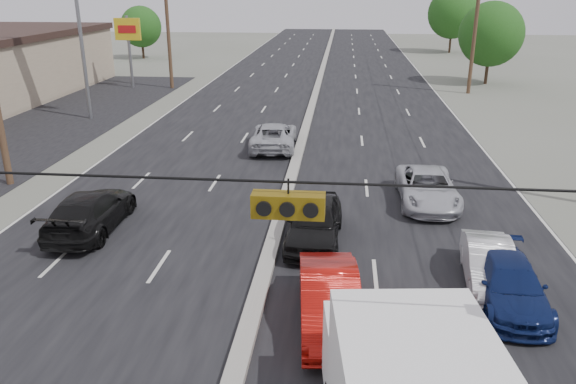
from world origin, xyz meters
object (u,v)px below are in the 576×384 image
(utility_pole_right_c, at_px, (475,29))
(tree_right_mid, at_px, (491,34))
(utility_pole_left_c, at_px, (168,27))
(queue_car_c, at_px, (427,188))
(queue_car_d, at_px, (510,285))
(queue_car_a, at_px, (314,222))
(pole_sign_far, at_px, (128,35))
(queue_car_b, at_px, (489,265))
(oncoming_far, at_px, (274,136))
(oncoming_near, at_px, (90,211))
(tree_left_far, at_px, (141,27))
(tree_right_far, at_px, (453,13))
(red_sedan, at_px, (330,300))

(utility_pole_right_c, xyz_separation_m, tree_right_mid, (2.50, 5.00, -0.77))
(utility_pole_left_c, relative_size, queue_car_c, 2.06)
(queue_car_d, bearing_deg, queue_car_a, 150.91)
(pole_sign_far, bearing_deg, utility_pole_left_c, 0.00)
(utility_pole_left_c, bearing_deg, queue_car_b, -59.10)
(pole_sign_far, height_order, oncoming_far, pole_sign_far)
(utility_pole_left_c, bearing_deg, oncoming_near, -78.87)
(pole_sign_far, xyz_separation_m, queue_car_a, (17.40, -29.71, -3.64))
(queue_car_a, bearing_deg, tree_right_mid, 70.53)
(utility_pole_right_c, relative_size, queue_car_a, 2.23)
(pole_sign_far, bearing_deg, tree_left_far, 106.70)
(tree_right_far, bearing_deg, utility_pole_right_c, -96.65)
(tree_right_far, bearing_deg, queue_car_a, -103.74)
(queue_car_d, bearing_deg, queue_car_b, 107.82)
(queue_car_c, height_order, oncoming_far, oncoming_far)
(oncoming_far, bearing_deg, tree_right_far, -112.90)
(utility_pole_left_c, height_order, tree_left_far, utility_pole_left_c)
(tree_left_far, height_order, oncoming_near, tree_left_far)
(utility_pole_left_c, height_order, tree_right_far, utility_pole_left_c)
(queue_car_c, distance_m, oncoming_near, 13.04)
(utility_pole_left_c, relative_size, queue_car_d, 2.36)
(oncoming_near, bearing_deg, oncoming_far, -116.28)
(tree_left_far, xyz_separation_m, oncoming_near, (15.30, -49.47, -2.99))
(utility_pole_left_c, relative_size, tree_right_mid, 1.40)
(red_sedan, relative_size, queue_car_d, 1.03)
(pole_sign_far, xyz_separation_m, tree_left_far, (-6.00, 20.00, -0.69))
(utility_pole_right_c, distance_m, queue_car_d, 33.96)
(queue_car_a, height_order, queue_car_c, queue_car_a)
(tree_right_far, height_order, oncoming_near, tree_right_far)
(oncoming_far, bearing_deg, tree_right_mid, -128.45)
(queue_car_a, bearing_deg, red_sedan, -80.54)
(utility_pole_left_c, relative_size, tree_right_far, 1.23)
(utility_pole_right_c, bearing_deg, tree_right_far, 83.35)
(tree_left_far, relative_size, queue_car_a, 1.36)
(utility_pole_right_c, distance_m, queue_car_c, 26.85)
(utility_pole_left_c, xyz_separation_m, queue_car_a, (13.90, -29.71, -4.34))
(pole_sign_far, relative_size, tree_right_mid, 0.84)
(queue_car_a, distance_m, queue_car_b, 5.81)
(tree_left_far, relative_size, tree_right_mid, 0.86)
(utility_pole_left_c, distance_m, tree_left_far, 22.19)
(tree_right_mid, relative_size, queue_car_d, 1.69)
(utility_pole_right_c, bearing_deg, oncoming_near, -123.08)
(queue_car_d, bearing_deg, utility_pole_right_c, 83.51)
(queue_car_d, bearing_deg, oncoming_far, 121.97)
(pole_sign_far, relative_size, tree_right_far, 0.74)
(tree_left_far, relative_size, oncoming_near, 1.22)
(pole_sign_far, xyz_separation_m, red_sedan, (18.06, -34.70, -3.69))
(red_sedan, bearing_deg, pole_sign_far, 112.17)
(utility_pole_left_c, xyz_separation_m, pole_sign_far, (-3.50, -0.00, -0.70))
(oncoming_near, bearing_deg, queue_car_d, 163.24)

